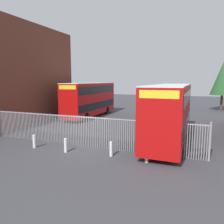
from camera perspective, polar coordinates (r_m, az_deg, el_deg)
ground_plane at (r=23.35m, az=3.59°, el=-3.56°), size 100.00×100.00×0.00m
palisade_fence at (r=16.08m, az=-6.95°, el=-4.69°), size 16.63×0.14×2.35m
double_decker_bus_near_gate at (r=17.50m, az=14.74°, el=0.29°), size 2.54×10.81×4.42m
double_decker_bus_behind_fence_left at (r=29.21m, az=-5.65°, el=3.57°), size 2.54×10.81×4.42m
bollard_near_left at (r=16.64m, az=-19.47°, el=-7.16°), size 0.20×0.20×0.95m
bollard_center_front at (r=15.10m, az=-11.90°, el=-8.41°), size 0.20×0.20×0.95m
bollard_near_right at (r=14.05m, az=-0.24°, el=-9.50°), size 0.20×0.20×0.95m
bollard_far_right at (r=13.23m, az=8.97°, el=-10.74°), size 0.20×0.20×0.95m
traffic_cone_mid_forecourt at (r=13.71m, az=15.42°, el=-11.08°), size 0.34×0.34×0.59m
tree_tall_back at (r=38.42m, az=26.77°, el=7.84°), size 3.64×3.64×7.72m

